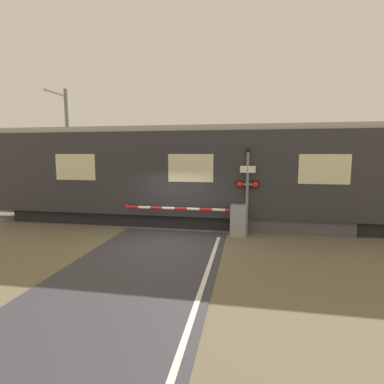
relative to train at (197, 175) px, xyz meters
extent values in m
plane|color=#6B6047|center=(-0.63, -3.28, -2.21)|extent=(80.00, 80.00, 0.00)
cube|color=#666056|center=(-0.63, 0.00, -2.19)|extent=(36.00, 3.20, 0.03)
cube|color=#595451|center=(-0.63, -0.72, -2.13)|extent=(36.00, 0.08, 0.10)
cube|color=#595451|center=(-0.63, 0.72, -2.13)|extent=(36.00, 0.08, 0.10)
cube|color=black|center=(0.00, 0.00, -1.91)|extent=(16.87, 2.66, 0.60)
cube|color=#2D2D33|center=(0.00, 0.00, 0.13)|extent=(18.33, 3.13, 3.48)
cube|color=#ADA89E|center=(0.00, 0.00, 1.99)|extent=(17.97, 2.88, 0.24)
cube|color=beige|center=(5.04, -1.57, 0.39)|extent=(1.83, 0.02, 1.11)
cube|color=beige|center=(0.00, -1.57, 0.39)|extent=(1.83, 0.02, 1.11)
cube|color=beige|center=(-5.04, -1.57, 0.39)|extent=(1.83, 0.02, 1.11)
cube|color=gray|center=(1.93, -1.86, -1.60)|extent=(0.60, 0.44, 1.22)
cylinder|color=gray|center=(1.93, -1.86, -1.21)|extent=(0.16, 0.16, 0.18)
cylinder|color=red|center=(1.68, -1.86, -1.21)|extent=(0.50, 0.11, 0.11)
cylinder|color=white|center=(1.17, -1.86, -1.21)|extent=(0.50, 0.11, 0.11)
cylinder|color=red|center=(0.67, -1.86, -1.21)|extent=(0.50, 0.11, 0.11)
cylinder|color=white|center=(0.16, -1.86, -1.21)|extent=(0.50, 0.11, 0.11)
cylinder|color=red|center=(-0.34, -1.86, -1.21)|extent=(0.50, 0.11, 0.11)
cylinder|color=white|center=(-0.84, -1.86, -1.21)|extent=(0.50, 0.11, 0.11)
cylinder|color=red|center=(-1.35, -1.86, -1.21)|extent=(0.50, 0.11, 0.11)
cylinder|color=white|center=(-1.85, -1.86, -1.21)|extent=(0.50, 0.11, 0.11)
cylinder|color=red|center=(-2.36, -1.86, -1.21)|extent=(0.50, 0.11, 0.11)
cylinder|color=red|center=(-2.61, -1.86, -1.21)|extent=(0.20, 0.02, 0.20)
cylinder|color=gray|center=(2.25, -1.70, -0.59)|extent=(0.11, 0.11, 3.23)
cube|color=gray|center=(2.25, -1.70, -0.21)|extent=(0.72, 0.07, 0.07)
sphere|color=red|center=(1.95, -1.75, -0.21)|extent=(0.24, 0.24, 0.24)
sphere|color=red|center=(2.55, -1.75, -0.21)|extent=(0.24, 0.24, 0.24)
cylinder|color=black|center=(1.95, -1.64, -0.21)|extent=(0.30, 0.06, 0.30)
cylinder|color=black|center=(2.55, -1.64, -0.21)|extent=(0.30, 0.06, 0.30)
cube|color=white|center=(2.25, -1.74, 0.37)|extent=(0.59, 0.02, 0.26)
sphere|color=black|center=(2.25, -1.70, 1.12)|extent=(0.18, 0.18, 0.18)
cylinder|color=slate|center=(-7.89, 2.44, 1.18)|extent=(0.20, 0.20, 6.77)
cube|color=slate|center=(-7.89, 1.54, 4.17)|extent=(0.10, 1.80, 0.08)
cube|color=#4C4C51|center=(4.19, -1.44, -1.66)|extent=(4.30, 0.06, 1.10)
camera|label=1|loc=(2.20, -13.35, 0.97)|focal=28.00mm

